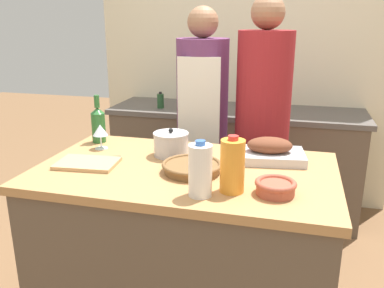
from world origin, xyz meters
The scene contains 18 objects.
kitchen_island centered at (0.00, 0.00, 0.47)m, with size 1.38×0.82×0.93m.
back_counter centered at (0.00, 1.53, 0.44)m, with size 2.06×0.60×0.89m.
back_wall centered at (0.00, 1.88, 1.27)m, with size 2.56×0.10×2.55m.
roasting_pan centered at (0.37, 0.21, 0.98)m, with size 0.37×0.27×0.12m.
wicker_basket centered at (0.04, -0.04, 0.96)m, with size 0.27×0.27×0.05m.
cutting_board centered at (-0.46, -0.08, 0.94)m, with size 0.30×0.22×0.02m.
stock_pot centered at (-0.12, 0.16, 0.99)m, with size 0.18×0.18×0.14m.
mixing_bowl centered at (0.42, -0.19, 0.96)m, with size 0.16×0.16×0.06m.
juice_jug centered at (0.25, -0.21, 1.04)m, with size 0.10×0.10×0.23m.
milk_jug centered at (0.14, -0.28, 1.04)m, with size 0.09×0.09×0.23m.
wine_bottle_green centered at (-0.58, 0.28, 1.04)m, with size 0.08×0.08×0.27m.
wine_glass_left centered at (-0.51, 0.17, 1.03)m, with size 0.08×0.08×0.13m.
knife_chef centered at (-0.44, 0.02, 0.93)m, with size 0.21×0.09×0.01m.
condiment_bottle_tall centered at (0.27, 1.45, 0.97)m, with size 0.05×0.05×0.19m.
condiment_bottle_short centered at (-0.42, 1.40, 0.95)m, with size 0.06×0.06×0.14m.
condiment_bottle_extra centered at (-0.61, 1.42, 0.95)m, with size 0.06×0.06×0.13m.
person_cook_aproned centered at (-0.12, 0.84, 0.93)m, with size 0.34×0.35×1.67m.
person_cook_guest centered at (0.28, 0.81, 0.96)m, with size 0.34×0.34×1.73m.
Camera 1 is at (0.48, -1.71, 1.60)m, focal length 38.00 mm.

